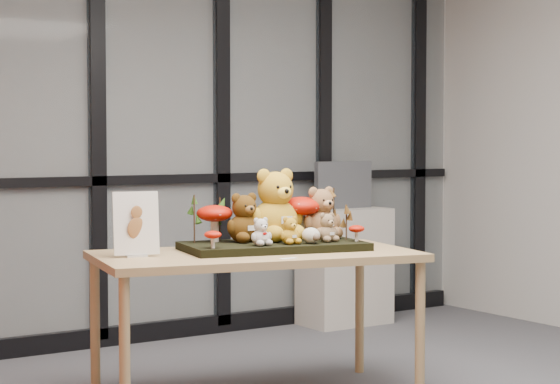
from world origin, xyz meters
TOP-DOWN VIEW (x-y plane):
  - room_shell at (0.00, 0.00)m, footprint 5.00×5.00m
  - glass_partition at (-0.00, 2.47)m, footprint 4.90×0.06m
  - display_table at (-0.31, 0.84)m, footprint 1.72×1.12m
  - diorama_tray at (-0.18, 0.87)m, footprint 0.99×0.64m
  - bear_pooh_yellow at (-0.11, 0.96)m, footprint 0.37×0.35m
  - bear_brown_medium at (-0.29, 0.98)m, footprint 0.25×0.23m
  - bear_tan_back at (0.15, 0.91)m, footprint 0.27×0.25m
  - bear_small_yellow at (-0.16, 0.75)m, footprint 0.14×0.13m
  - bear_white_bow at (-0.32, 0.77)m, footprint 0.14×0.13m
  - bear_beige_small at (0.06, 0.74)m, footprint 0.15×0.14m
  - plush_cream_hedgehog at (-0.06, 0.71)m, footprint 0.08×0.08m
  - mushroom_back_left at (-0.42, 1.06)m, footprint 0.19×0.19m
  - mushroom_back_right at (0.05, 0.96)m, footprint 0.22×0.22m
  - mushroom_front_left at (-0.58, 0.80)m, footprint 0.08×0.08m
  - mushroom_front_right at (0.20, 0.68)m, footprint 0.08×0.08m
  - sprig_green_far_left at (-0.53, 1.07)m, footprint 0.05×0.05m
  - sprig_green_mid_left at (-0.37, 1.09)m, footprint 0.05×0.05m
  - sprig_dry_far_right at (0.21, 0.89)m, footprint 0.05×0.05m
  - sprig_dry_mid_right at (0.20, 0.77)m, footprint 0.05×0.05m
  - sprig_green_centre at (-0.22, 1.06)m, footprint 0.05×0.05m
  - sign_holder at (-0.89, 0.99)m, footprint 0.22×0.09m
  - label_card at (-0.33, 0.52)m, footprint 0.09×0.03m
  - cabinet at (1.33, 2.25)m, footprint 0.62×0.36m
  - monitor at (1.33, 2.27)m, footprint 0.47×0.05m

SIDE VIEW (x-z plane):
  - cabinet at x=1.33m, z-range 0.00..0.82m
  - display_table at x=-0.31m, z-range 0.31..1.05m
  - label_card at x=-0.33m, z-range 0.74..0.75m
  - diorama_tray at x=-0.18m, z-range 0.74..0.78m
  - plush_cream_hedgehog at x=-0.06m, z-range 0.78..0.87m
  - mushroom_front_right at x=0.20m, z-range 0.78..0.88m
  - mushroom_front_left at x=-0.58m, z-range 0.78..0.88m
  - bear_small_yellow at x=-0.16m, z-range 0.78..0.94m
  - bear_white_bow at x=-0.32m, z-range 0.78..0.94m
  - bear_beige_small at x=0.06m, z-range 0.78..0.95m
  - sprig_dry_mid_right at x=0.20m, z-range 0.78..0.97m
  - sprig_green_centre at x=-0.22m, z-range 0.78..0.99m
  - mushroom_back_left at x=-0.42m, z-range 0.78..0.99m
  - sign_holder at x=-0.89m, z-range 0.73..1.05m
  - sprig_green_mid_left at x=-0.37m, z-range 0.78..1.01m
  - sprig_green_far_left at x=-0.53m, z-range 0.78..1.03m
  - mushroom_back_right at x=0.05m, z-range 0.78..1.03m
  - sprig_dry_far_right at x=0.21m, z-range 0.78..1.05m
  - bear_brown_medium at x=-0.29m, z-range 0.78..1.06m
  - bear_tan_back at x=0.15m, z-range 0.78..1.09m
  - monitor at x=1.33m, z-range 0.82..1.15m
  - bear_pooh_yellow at x=-0.11m, z-range 0.78..1.19m
  - glass_partition at x=0.00m, z-range 0.03..2.81m
  - room_shell at x=0.00m, z-range -0.82..4.18m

